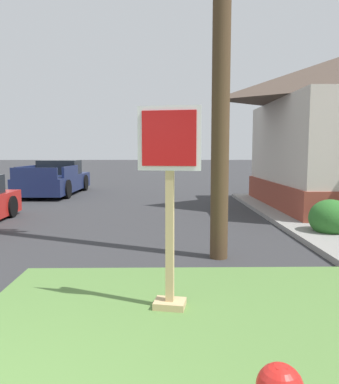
{
  "coord_description": "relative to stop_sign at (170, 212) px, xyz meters",
  "views": [
    {
      "loc": [
        1.78,
        -1.8,
        1.91
      ],
      "look_at": [
        1.89,
        4.39,
        1.24
      ],
      "focal_mm": 35.94,
      "sensor_mm": 36.0,
      "label": 1
    }
  ],
  "objects": [
    {
      "name": "shrub_by_curb",
      "position": [
        3.65,
        4.03,
        -0.79
      ],
      "size": [
        0.95,
        0.95,
        0.84
      ],
      "primitive_type": "ellipsoid",
      "color": "#2D6B28",
      "rests_on": "ground"
    },
    {
      "name": "stop_sign",
      "position": [
        0.0,
        0.0,
        0.0
      ],
      "size": [
        0.71,
        0.34,
        2.32
      ],
      "color": "tan",
      "rests_on": "grass_corner_patch"
    },
    {
      "name": "grass_corner_patch",
      "position": [
        0.26,
        -1.07,
        -1.17
      ],
      "size": [
        4.89,
        5.25,
        0.08
      ],
      "primitive_type": "cube",
      "color": "#567F3D",
      "rests_on": "ground"
    },
    {
      "name": "pickup_truck_navy",
      "position": [
        -4.84,
        12.75,
        -0.6
      ],
      "size": [
        2.19,
        5.28,
        1.48
      ],
      "color": "#19234C",
      "rests_on": "ground"
    }
  ]
}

